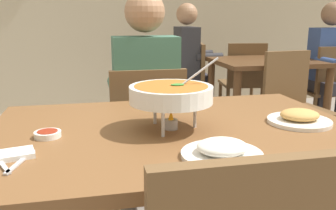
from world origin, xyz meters
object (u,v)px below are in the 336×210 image
object	(u,v)px
sauce_dish	(48,134)
chair_bg_corner	(293,100)
dining_table_main	(176,154)
patron_bg_left	(331,62)
patron_bg_middle	(190,58)
chair_bg_left	(329,86)
rice_plate	(222,151)
curry_bowl	(171,94)
chair_bg_middle	(190,80)
diner_main	(145,93)
dining_table_far	(267,74)
appetizer_plate	(299,118)
chair_diner_main	(146,133)
chair_bg_right	(243,78)

from	to	relation	value
sauce_dish	chair_bg_corner	distance (m)	2.25
dining_table_main	patron_bg_left	xyz separation A→B (m)	(1.98, 1.85, 0.08)
sauce_dish	patron_bg_middle	size ratio (longest dim) A/B	0.07
chair_bg_corner	sauce_dish	bearing A→B (deg)	-141.96
patron_bg_middle	chair_bg_left	bearing A→B (deg)	-25.75
patron_bg_middle	rice_plate	bearing A→B (deg)	-103.64
curry_bowl	chair_bg_middle	size ratio (longest dim) A/B	0.37
diner_main	dining_table_far	bearing A→B (deg)	39.88
dining_table_main	curry_bowl	size ratio (longest dim) A/B	4.07
rice_plate	appetizer_plate	bearing A→B (deg)	32.89
diner_main	appetizer_plate	bearing A→B (deg)	-60.21
diner_main	rice_plate	size ratio (longest dim) A/B	5.46
dining_table_far	patron_bg_left	xyz separation A→B (m)	(0.63, -0.07, 0.11)
chair_diner_main	rice_plate	world-z (taller)	chair_diner_main
rice_plate	dining_table_main	bearing A→B (deg)	101.29
diner_main	chair_bg_right	size ratio (longest dim) A/B	1.46
chair_diner_main	patron_bg_middle	size ratio (longest dim) A/B	0.69
rice_plate	chair_bg_left	xyz separation A→B (m)	(1.94, 2.17, -0.29)
chair_diner_main	chair_bg_corner	world-z (taller)	same
chair_bg_left	chair_bg_right	bearing A→B (deg)	137.96
curry_bowl	patron_bg_left	distance (m)	2.74
appetizer_plate	chair_bg_corner	bearing A→B (deg)	59.41
diner_main	chair_bg_middle	bearing A→B (deg)	66.22
chair_bg_right	chair_bg_corner	size ratio (longest dim) A/B	1.00
patron_bg_middle	dining_table_far	bearing A→B (deg)	-42.22
chair_diner_main	chair_bg_right	xyz separation A→B (m)	(1.35, 1.69, 0.00)
dining_table_main	rice_plate	distance (m)	0.34
appetizer_plate	chair_bg_middle	xyz separation A→B (m)	(0.27, 2.52, -0.29)
diner_main	chair_bg_corner	distance (m)	1.45
chair_bg_left	patron_bg_middle	distance (m)	1.43
dining_table_main	dining_table_far	world-z (taller)	same
diner_main	patron_bg_middle	xyz separation A→B (m)	(0.74, 1.68, 0.00)
dining_table_far	chair_bg_middle	distance (m)	0.83
sauce_dish	dining_table_far	size ratio (longest dim) A/B	0.09
chair_bg_corner	patron_bg_middle	world-z (taller)	patron_bg_middle
diner_main	curry_bowl	distance (m)	0.82
sauce_dish	chair_bg_corner	size ratio (longest dim) A/B	0.10
chair_diner_main	dining_table_far	distance (m)	1.78
appetizer_plate	curry_bowl	bearing A→B (deg)	176.54
curry_bowl	chair_bg_corner	distance (m)	1.96
diner_main	chair_bg_left	xyz separation A→B (m)	(2.00, 1.07, -0.24)
rice_plate	sauce_dish	xyz separation A→B (m)	(-0.52, 0.30, -0.01)
curry_bowl	chair_bg_left	distance (m)	2.78
chair_diner_main	diner_main	distance (m)	0.24
dining_table_far	patron_bg_middle	xyz separation A→B (m)	(-0.61, 0.55, 0.11)
curry_bowl	chair_bg_left	bearing A→B (deg)	42.69
dining_table_main	dining_table_far	bearing A→B (deg)	54.86
curry_bowl	sauce_dish	bearing A→B (deg)	-179.86
diner_main	chair_bg_left	world-z (taller)	diner_main
appetizer_plate	dining_table_far	bearing A→B (deg)	65.99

